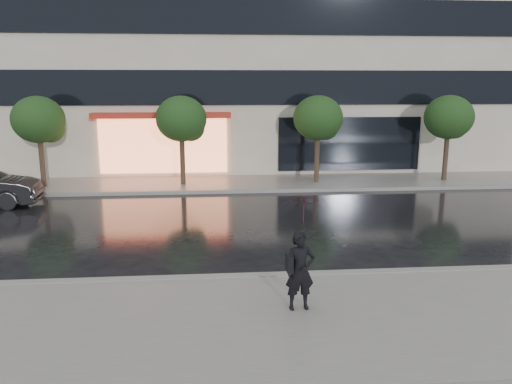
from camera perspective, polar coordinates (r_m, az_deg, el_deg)
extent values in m
plane|color=black|center=(12.84, 2.61, -8.22)|extent=(120.00, 120.00, 0.00)
cube|color=slate|center=(9.87, 5.08, -14.49)|extent=(60.00, 4.50, 0.12)
cube|color=slate|center=(22.66, -0.68, 1.03)|extent=(60.00, 3.50, 0.12)
cube|color=gray|center=(11.89, 3.23, -9.58)|extent=(60.00, 0.25, 0.14)
cube|color=gray|center=(20.95, -0.34, 0.12)|extent=(60.00, 0.25, 0.14)
cube|color=beige|center=(30.30, -1.84, 20.87)|extent=(30.00, 12.00, 18.00)
cube|color=black|center=(23.91, -1.00, 11.85)|extent=(28.00, 0.12, 1.60)
cube|color=black|center=(24.10, -1.03, 19.48)|extent=(28.00, 0.12, 1.60)
cube|color=#FF8C59|center=(24.14, -10.53, 5.22)|extent=(6.00, 0.10, 2.60)
cube|color=red|center=(23.68, -10.75, 8.60)|extent=(6.40, 0.70, 0.25)
cube|color=black|center=(24.92, 10.63, 5.43)|extent=(7.00, 0.10, 2.60)
cylinder|color=#33261C|center=(23.39, -23.24, 2.97)|extent=(0.22, 0.22, 2.20)
ellipsoid|color=#1B3414|center=(23.19, -23.64, 7.60)|extent=(2.20, 2.20, 1.98)
sphere|color=#1B3414|center=(23.29, -22.46, 6.72)|extent=(1.20, 1.20, 1.20)
cylinder|color=#33261C|center=(22.23, -8.39, 3.40)|extent=(0.22, 0.22, 2.20)
ellipsoid|color=#1B3414|center=(22.02, -8.55, 8.28)|extent=(2.20, 2.20, 1.98)
sphere|color=#1B3414|center=(22.22, -7.44, 7.32)|extent=(1.20, 1.20, 1.20)
cylinder|color=#33261C|center=(22.65, 6.97, 3.60)|extent=(0.22, 0.22, 2.20)
ellipsoid|color=#1B3414|center=(22.44, 7.09, 8.40)|extent=(2.20, 2.20, 1.98)
sphere|color=#1B3414|center=(22.75, 7.96, 7.42)|extent=(1.20, 1.20, 1.20)
cylinder|color=#33261C|center=(24.57, 20.83, 3.57)|extent=(0.22, 0.22, 2.20)
ellipsoid|color=#1B3414|center=(24.38, 21.18, 7.98)|extent=(2.20, 2.20, 1.98)
sphere|color=#1B3414|center=(24.76, 21.74, 7.06)|extent=(1.20, 1.20, 1.20)
imported|color=black|center=(9.91, 5.06, -8.96)|extent=(0.61, 0.43, 1.58)
imported|color=#3C0B11|center=(9.59, 5.49, -2.91)|extent=(1.06, 1.07, 0.89)
cylinder|color=black|center=(9.73, 5.43, -5.75)|extent=(0.02, 0.02, 0.79)
cube|color=black|center=(9.74, 3.83, -8.13)|extent=(0.13, 0.30, 0.34)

